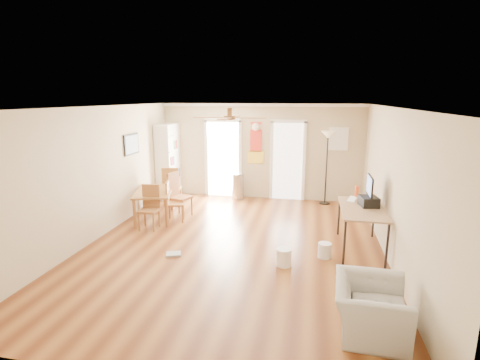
% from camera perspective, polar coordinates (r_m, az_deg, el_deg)
% --- Properties ---
extents(floor, '(7.00, 7.00, 0.00)m').
position_cam_1_polar(floor, '(7.10, -0.96, -10.16)').
color(floor, brown).
rests_on(floor, ground).
extents(ceiling, '(5.50, 7.00, 0.00)m').
position_cam_1_polar(ceiling, '(6.54, -1.04, 11.32)').
color(ceiling, silver).
rests_on(ceiling, floor).
extents(wall_back, '(5.50, 0.04, 2.60)m').
position_cam_1_polar(wall_back, '(10.09, 3.21, 4.42)').
color(wall_back, beige).
rests_on(wall_back, floor).
extents(wall_front, '(5.50, 0.04, 2.60)m').
position_cam_1_polar(wall_front, '(3.52, -13.38, -12.24)').
color(wall_front, beige).
rests_on(wall_front, floor).
extents(wall_left, '(0.04, 7.00, 2.60)m').
position_cam_1_polar(wall_left, '(7.75, -21.30, 0.99)').
color(wall_left, beige).
rests_on(wall_left, floor).
extents(wall_right, '(0.04, 7.00, 2.60)m').
position_cam_1_polar(wall_right, '(6.69, 22.68, -0.88)').
color(wall_right, beige).
rests_on(wall_right, floor).
extents(crown_molding, '(5.50, 7.00, 0.08)m').
position_cam_1_polar(crown_molding, '(6.54, -1.04, 10.97)').
color(crown_molding, white).
rests_on(crown_molding, wall_back).
extents(kitchen_doorway, '(0.90, 0.10, 2.10)m').
position_cam_1_polar(kitchen_doorway, '(10.31, -2.61, 3.20)').
color(kitchen_doorway, white).
rests_on(kitchen_doorway, wall_back).
extents(bathroom_doorway, '(0.80, 0.10, 2.10)m').
position_cam_1_polar(bathroom_doorway, '(10.04, 7.43, 2.85)').
color(bathroom_doorway, white).
rests_on(bathroom_doorway, wall_back).
extents(wall_decal, '(0.46, 0.03, 1.10)m').
position_cam_1_polar(wall_decal, '(10.05, 2.50, 5.84)').
color(wall_decal, red).
rests_on(wall_decal, wall_back).
extents(ac_grille, '(0.50, 0.04, 0.60)m').
position_cam_1_polar(ac_grille, '(9.94, 15.07, 6.20)').
color(ac_grille, white).
rests_on(ac_grille, wall_back).
extents(framed_poster, '(0.04, 0.66, 0.48)m').
position_cam_1_polar(framed_poster, '(8.87, -16.57, 5.36)').
color(framed_poster, black).
rests_on(framed_poster, wall_left).
extents(ceiling_fan, '(1.24, 1.24, 0.20)m').
position_cam_1_polar(ceiling_fan, '(6.25, -1.63, 9.69)').
color(ceiling_fan, '#593819').
rests_on(ceiling_fan, ceiling).
extents(bookshelf, '(0.58, 0.98, 2.05)m').
position_cam_1_polar(bookshelf, '(10.39, -11.08, 2.92)').
color(bookshelf, silver).
rests_on(bookshelf, floor).
extents(dining_table, '(1.14, 1.51, 0.67)m').
position_cam_1_polar(dining_table, '(8.74, -13.18, -3.72)').
color(dining_table, olive).
rests_on(dining_table, floor).
extents(dining_chair_right_a, '(0.52, 0.52, 1.04)m').
position_cam_1_polar(dining_chair_right_a, '(8.71, -9.26, -2.34)').
color(dining_chair_right_a, '#A15D34').
rests_on(dining_chair_right_a, floor).
extents(dining_chair_right_b, '(0.46, 0.46, 0.91)m').
position_cam_1_polar(dining_chair_right_b, '(8.43, -10.02, -3.32)').
color(dining_chair_right_b, olive).
rests_on(dining_chair_right_b, floor).
extents(dining_chair_near, '(0.40, 0.40, 0.94)m').
position_cam_1_polar(dining_chair_near, '(8.02, -14.06, -4.26)').
color(dining_chair_near, brown).
rests_on(dining_chair_near, floor).
extents(dining_chair_far, '(0.49, 0.49, 1.03)m').
position_cam_1_polar(dining_chair_far, '(9.63, -10.52, -0.96)').
color(dining_chair_far, '#A27434').
rests_on(dining_chair_far, floor).
extents(trash_can, '(0.37, 0.37, 0.72)m').
position_cam_1_polar(trash_can, '(10.11, -0.36, -0.98)').
color(trash_can, '#B3B3B6').
rests_on(trash_can, floor).
extents(torchiere_lamp, '(0.37, 0.37, 1.92)m').
position_cam_1_polar(torchiere_lamp, '(9.78, 13.31, 1.81)').
color(torchiere_lamp, black).
rests_on(torchiere_lamp, floor).
extents(computer_desk, '(0.76, 1.51, 0.81)m').
position_cam_1_polar(computer_desk, '(7.13, 18.25, -7.24)').
color(computer_desk, '#A48259').
rests_on(computer_desk, floor).
extents(imac, '(0.08, 0.58, 0.54)m').
position_cam_1_polar(imac, '(7.20, 19.56, -1.52)').
color(imac, black).
rests_on(imac, computer_desk).
extents(keyboard, '(0.24, 0.45, 0.02)m').
position_cam_1_polar(keyboard, '(7.50, 17.07, -2.85)').
color(keyboard, white).
rests_on(keyboard, computer_desk).
extents(printer, '(0.36, 0.40, 0.18)m').
position_cam_1_polar(printer, '(7.12, 19.43, -3.17)').
color(printer, black).
rests_on(printer, computer_desk).
extents(orange_bottle, '(0.10, 0.10, 0.23)m').
position_cam_1_polar(orange_bottle, '(7.66, 17.74, -1.75)').
color(orange_bottle, '#EE4B15').
rests_on(orange_bottle, computer_desk).
extents(wastebasket_a, '(0.26, 0.26, 0.30)m').
position_cam_1_polar(wastebasket_a, '(6.31, 6.83, -11.85)').
color(wastebasket_a, white).
rests_on(wastebasket_a, floor).
extents(wastebasket_b, '(0.25, 0.25, 0.27)m').
position_cam_1_polar(wastebasket_b, '(6.72, 13.03, -10.62)').
color(wastebasket_b, silver).
rests_on(wastebasket_b, floor).
extents(floor_cloth, '(0.31, 0.28, 0.04)m').
position_cam_1_polar(floor_cloth, '(6.80, -10.31, -11.30)').
color(floor_cloth, '#979792').
rests_on(floor_cloth, floor).
extents(armchair, '(0.90, 1.01, 0.62)m').
position_cam_1_polar(armchair, '(4.87, 19.64, -18.32)').
color(armchair, '#ABAAA5').
rests_on(armchair, floor).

